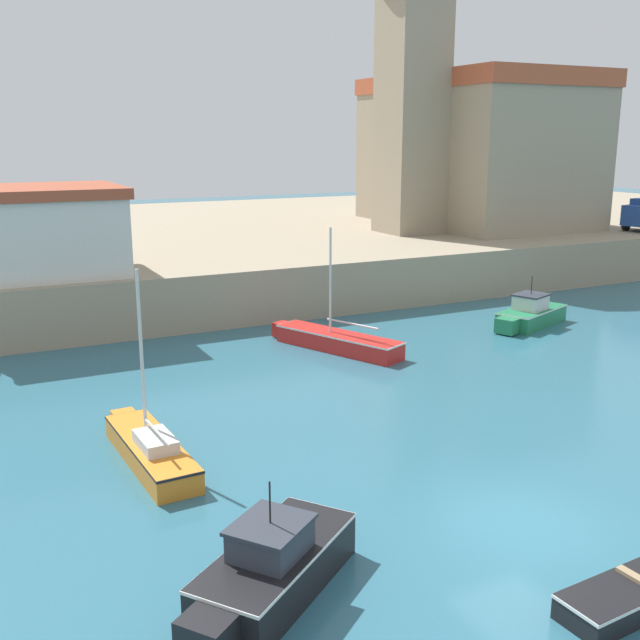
# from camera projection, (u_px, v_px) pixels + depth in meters

# --- Properties ---
(ground_plane) EXTENTS (200.00, 200.00, 0.00)m
(ground_plane) POSITION_uv_depth(u_px,v_px,m) (519.00, 523.00, 18.35)
(ground_plane) COLOR #2D667A
(quay_seawall) EXTENTS (120.00, 40.00, 2.79)m
(quay_seawall) POSITION_uv_depth(u_px,v_px,m) (134.00, 248.00, 53.76)
(quay_seawall) COLOR gray
(quay_seawall) RESTS_ON ground
(sailboat_orange_0) EXTENTS (1.59, 5.91, 5.65)m
(sailboat_orange_0) POSITION_uv_depth(u_px,v_px,m) (150.00, 448.00, 21.66)
(sailboat_orange_0) COLOR orange
(sailboat_orange_0) RESTS_ON ground
(sailboat_red_1) EXTENTS (3.74, 6.70, 5.42)m
(sailboat_red_1) POSITION_uv_depth(u_px,v_px,m) (336.00, 340.00, 33.12)
(sailboat_red_1) COLOR red
(sailboat_red_1) RESTS_ON ground
(motorboat_green_2) EXTENTS (5.15, 3.17, 2.52)m
(motorboat_green_2) POSITION_uv_depth(u_px,v_px,m) (530.00, 314.00, 37.32)
(motorboat_green_2) COLOR #237A4C
(motorboat_green_2) RESTS_ON ground
(motorboat_black_5) EXTENTS (4.78, 4.05, 2.56)m
(motorboat_black_5) POSITION_uv_depth(u_px,v_px,m) (272.00, 568.00, 15.31)
(motorboat_black_5) COLOR black
(motorboat_black_5) RESTS_ON ground
(church) EXTENTS (15.37, 17.10, 17.65)m
(church) POSITION_uv_depth(u_px,v_px,m) (468.00, 144.00, 54.97)
(church) COLOR gray
(church) RESTS_ON quay_seawall
(harbor_shed_mid_row) EXTENTS (7.75, 6.88, 4.15)m
(harbor_shed_mid_row) POSITION_uv_depth(u_px,v_px,m) (38.00, 230.00, 35.48)
(harbor_shed_mid_row) COLOR silver
(harbor_shed_mid_row) RESTS_ON quay_seawall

